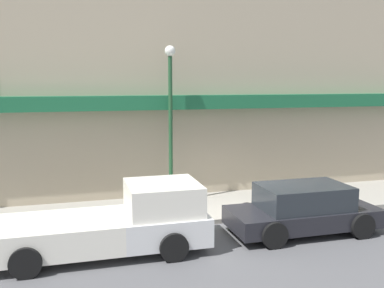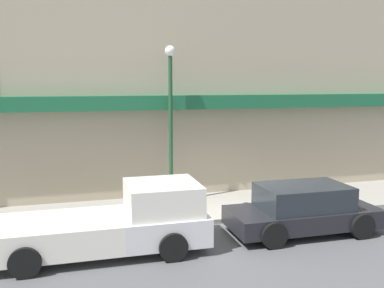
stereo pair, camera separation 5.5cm
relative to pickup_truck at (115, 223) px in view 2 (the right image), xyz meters
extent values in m
plane|color=#4C4C4F|center=(3.59, 1.35, -0.77)|extent=(80.00, 80.00, 0.00)
cube|color=gray|center=(3.59, 2.95, -0.70)|extent=(36.00, 3.20, 0.14)
cube|color=tan|center=(3.59, 6.05, 4.63)|extent=(19.80, 3.00, 10.80)
cube|color=#195B38|center=(3.59, 4.25, 2.87)|extent=(18.22, 0.60, 0.50)
cube|color=silver|center=(1.24, 0.00, -0.17)|extent=(2.19, 1.99, 0.72)
cube|color=silver|center=(1.24, 0.00, 0.58)|extent=(1.86, 1.83, 0.78)
cube|color=silver|center=(-1.49, 0.00, -0.17)|extent=(3.28, 1.99, 0.72)
cylinder|color=black|center=(1.30, 0.99, -0.41)|extent=(0.72, 0.22, 0.72)
cylinder|color=black|center=(1.30, -0.99, -0.41)|extent=(0.72, 0.22, 0.72)
cylinder|color=black|center=(-2.09, 0.99, -0.41)|extent=(0.72, 0.22, 0.72)
cylinder|color=black|center=(-2.09, -0.99, -0.41)|extent=(0.72, 0.22, 0.72)
cube|color=black|center=(5.38, 0.00, -0.29)|extent=(4.35, 1.80, 0.52)
cube|color=#23282D|center=(5.38, 0.00, 0.30)|extent=(2.52, 1.62, 0.68)
cylinder|color=black|center=(6.73, 0.90, -0.41)|extent=(0.72, 0.22, 0.72)
cylinder|color=black|center=(6.73, -0.90, -0.41)|extent=(0.72, 0.22, 0.72)
cylinder|color=black|center=(4.03, 0.90, -0.41)|extent=(0.72, 0.22, 0.72)
cylinder|color=black|center=(4.03, -0.90, -0.41)|extent=(0.72, 0.22, 0.72)
cylinder|color=yellow|center=(5.06, 2.05, -0.36)|extent=(0.18, 0.18, 0.54)
sphere|color=yellow|center=(5.06, 2.05, -0.01)|extent=(0.17, 0.17, 0.17)
cylinder|color=#1E4728|center=(2.30, 3.68, 1.91)|extent=(0.14, 0.14, 5.07)
sphere|color=silver|center=(2.30, 3.68, 4.63)|extent=(0.36, 0.36, 0.36)
camera|label=1|loc=(-0.95, -10.70, 3.57)|focal=40.00mm
camera|label=2|loc=(-0.90, -10.71, 3.57)|focal=40.00mm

